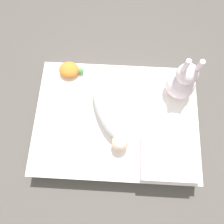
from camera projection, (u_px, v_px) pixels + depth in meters
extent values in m
plane|color=#514C47|center=(116.00, 124.00, 1.68)|extent=(12.00, 12.00, 0.00)
cube|color=white|center=(116.00, 121.00, 1.60)|extent=(1.15, 0.85, 0.15)
ellipsoid|color=white|center=(107.00, 106.00, 1.47)|extent=(0.32, 0.49, 0.17)
sphere|color=beige|center=(120.00, 143.00, 1.40)|extent=(0.11, 0.11, 0.11)
cube|color=white|center=(170.00, 154.00, 1.41)|extent=(0.37, 0.35, 0.08)
sphere|color=silver|center=(180.00, 84.00, 1.51)|extent=(0.20, 0.20, 0.20)
sphere|color=silver|center=(187.00, 74.00, 1.37)|extent=(0.14, 0.14, 0.14)
cylinder|color=silver|center=(186.00, 66.00, 1.28)|extent=(0.03, 0.03, 0.11)
cylinder|color=silver|center=(199.00, 66.00, 1.28)|extent=(0.03, 0.03, 0.11)
ellipsoid|color=orange|center=(69.00, 70.00, 1.61)|extent=(0.15, 0.13, 0.08)
sphere|color=#4C934C|center=(81.00, 71.00, 1.62)|extent=(0.04, 0.04, 0.04)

